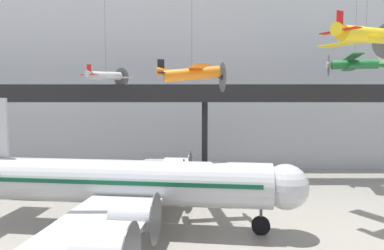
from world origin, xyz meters
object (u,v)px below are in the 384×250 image
(suspended_plane_orange_highwing, at_px, (193,73))
(suspended_plane_green_biplane, at_px, (356,64))
(suspended_plane_silver_racer, at_px, (108,76))
(suspended_plane_yellow_lowwing, at_px, (368,35))
(airliner_silver_main, at_px, (124,183))

(suspended_plane_orange_highwing, bearing_deg, suspended_plane_green_biplane, 21.20)
(suspended_plane_orange_highwing, relative_size, suspended_plane_silver_racer, 1.06)
(suspended_plane_yellow_lowwing, xyz_separation_m, suspended_plane_green_biplane, (4.63, 11.57, -1.00))
(airliner_silver_main, bearing_deg, suspended_plane_silver_racer, 115.58)
(airliner_silver_main, xyz_separation_m, suspended_plane_silver_racer, (-4.10, 12.14, 8.56))
(suspended_plane_yellow_lowwing, bearing_deg, suspended_plane_green_biplane, 38.12)
(suspended_plane_silver_racer, relative_size, suspended_plane_green_biplane, 1.11)
(airliner_silver_main, relative_size, suspended_plane_orange_highwing, 2.43)
(suspended_plane_green_biplane, bearing_deg, suspended_plane_silver_racer, 17.86)
(suspended_plane_orange_highwing, relative_size, suspended_plane_green_biplane, 1.17)
(suspended_plane_silver_racer, bearing_deg, airliner_silver_main, -128.51)
(airliner_silver_main, bearing_deg, suspended_plane_yellow_lowwing, 12.09)
(suspended_plane_silver_racer, xyz_separation_m, suspended_plane_green_biplane, (26.94, 1.08, 1.35))
(suspended_plane_yellow_lowwing, height_order, suspended_plane_green_biplane, suspended_plane_yellow_lowwing)
(airliner_silver_main, height_order, suspended_plane_silver_racer, suspended_plane_silver_racer)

